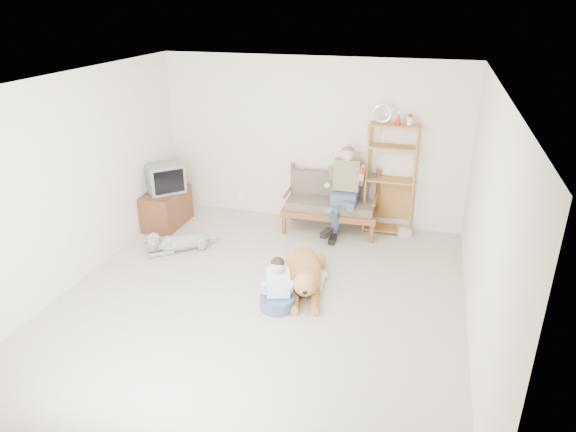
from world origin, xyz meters
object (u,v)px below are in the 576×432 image
(etagere, at_px, (390,178))
(tv_stand, at_px, (167,208))
(golden_retriever, at_px, (305,274))
(loveseat, at_px, (332,201))

(etagere, xyz_separation_m, tv_stand, (-3.55, -0.74, -0.61))
(etagere, bearing_deg, golden_retriever, -112.02)
(loveseat, height_order, tv_stand, loveseat)
(loveseat, bearing_deg, etagere, 7.60)
(etagere, relative_size, golden_retriever, 1.25)
(etagere, distance_m, golden_retriever, 2.35)
(tv_stand, distance_m, golden_retriever, 3.02)
(loveseat, bearing_deg, golden_retriever, -90.49)
(etagere, height_order, golden_retriever, etagere)
(loveseat, xyz_separation_m, golden_retriever, (0.05, -1.93, -0.28))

